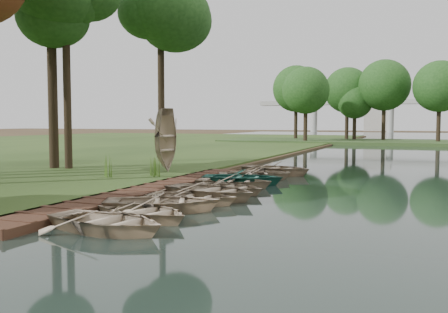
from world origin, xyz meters
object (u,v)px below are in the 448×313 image
at_px(rowboat_1, 144,209).
at_px(stored_rowboat, 167,165).
at_px(rowboat_0, 107,218).
at_px(rowboat_2, 163,200).
at_px(boardwalk, 149,191).

xyz_separation_m(rowboat_1, stored_rowboat, (-4.83, 10.25, 0.26)).
xyz_separation_m(rowboat_0, stored_rowboat, (-4.75, 11.92, 0.23)).
bearing_deg(rowboat_2, rowboat_1, 161.63).
height_order(rowboat_1, stored_rowboat, stored_rowboat).
relative_size(boardwalk, rowboat_1, 5.06).
height_order(rowboat_2, stored_rowboat, stored_rowboat).
height_order(rowboat_0, rowboat_2, rowboat_2).
xyz_separation_m(boardwalk, rowboat_1, (2.58, -4.65, 0.23)).
bearing_deg(rowboat_0, boardwalk, 30.28).
bearing_deg(boardwalk, rowboat_1, -60.92).
distance_m(rowboat_1, rowboat_2, 1.40).
height_order(boardwalk, rowboat_2, rowboat_2).
bearing_deg(rowboat_0, rowboat_1, 5.79).
bearing_deg(rowboat_1, rowboat_0, -165.80).
bearing_deg(boardwalk, rowboat_2, -53.33).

